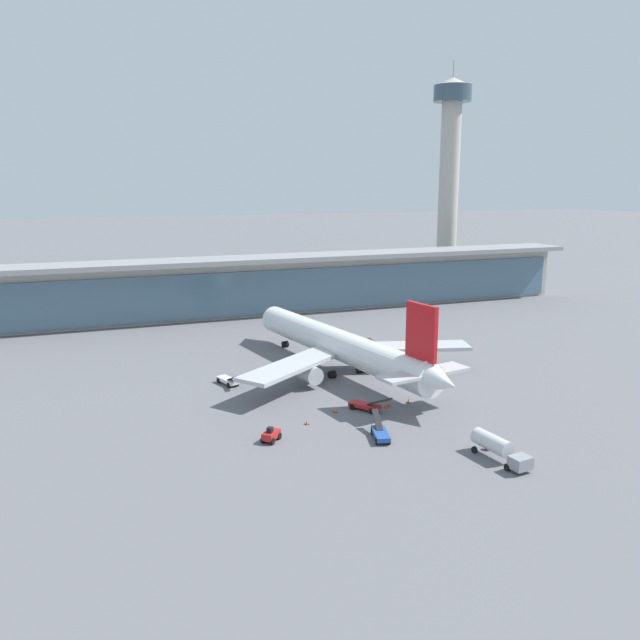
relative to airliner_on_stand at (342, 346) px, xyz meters
name	(u,v)px	position (x,y,z in m)	size (l,w,h in m)	color
ground_plane	(353,380)	(0.33, -4.28, -5.11)	(1200.00, 1200.00, 0.00)	slate
airliner_on_stand	(342,346)	(0.00, 0.00, 0.00)	(46.16, 60.68, 16.21)	white
service_truck_near_nose_blue	(380,433)	(-6.85, -29.41, -4.30)	(3.09, 6.92, 2.70)	#234C9E
service_truck_under_wing_red	(366,405)	(-4.04, -18.95, -4.30)	(5.10, 6.29, 2.70)	#B21E1E
service_truck_mid_apron_white	(228,380)	(-20.52, 0.76, -4.30)	(3.35, 6.89, 2.70)	silver
service_truck_by_tail_red	(271,435)	(-20.73, -24.98, -4.23)	(3.22, 3.24, 2.05)	#B21E1E
service_truck_on_taxiway_olive	(385,350)	(13.18, 8.92, -4.30)	(4.36, 6.65, 2.70)	olive
service_truck_at_far_stand_grey	(498,447)	(3.64, -40.69, -3.40)	(3.42, 8.81, 2.95)	gray
terminal_building	(258,284)	(0.33, 56.84, 2.76)	(183.60, 12.80, 15.20)	#B2ADA3
control_tower	(449,167)	(72.34, 81.46, 33.84)	(12.00, 12.00, 71.40)	#B2ADA3
safety_cone_alpha	(335,410)	(-8.70, -17.99, -4.79)	(0.62, 0.62, 0.70)	orange
safety_cone_bravo	(307,422)	(-14.29, -21.08, -4.79)	(0.62, 0.62, 0.70)	orange
safety_cone_charlie	(408,401)	(3.59, -18.23, -4.79)	(0.62, 0.62, 0.70)	orange
safety_cone_delta	(388,404)	(-0.07, -18.37, -4.79)	(0.62, 0.62, 0.70)	orange
safety_cone_echo	(386,406)	(-0.64, -18.96, -4.79)	(0.62, 0.62, 0.70)	orange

